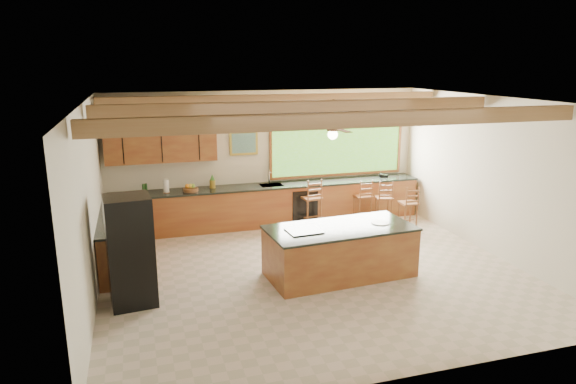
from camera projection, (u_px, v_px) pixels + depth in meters
name	position (u px, v px, depth m)	size (l,w,h in m)	color
ground	(314.00, 272.00, 9.07)	(7.20, 7.20, 0.00)	beige
room_shell	(294.00, 143.00, 9.08)	(7.27, 6.54, 3.02)	beige
counter_run	(239.00, 212.00, 11.06)	(7.12, 3.10, 1.23)	brown
island	(340.00, 251.00, 8.86)	(2.60, 1.37, 0.89)	brown
refrigerator	(130.00, 251.00, 7.71)	(0.73, 0.71, 1.70)	black
bar_stool_a	(312.00, 199.00, 11.34)	(0.44, 0.44, 1.13)	brown
bar_stool_b	(364.00, 197.00, 11.70)	(0.38, 0.38, 1.03)	brown
bar_stool_c	(385.00, 199.00, 11.60)	(0.44, 0.44, 1.02)	brown
bar_stool_d	(410.00, 204.00, 11.20)	(0.37, 0.37, 1.00)	brown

